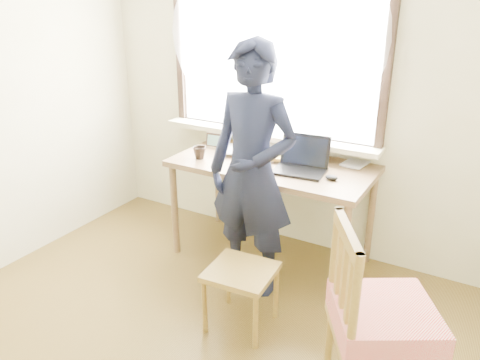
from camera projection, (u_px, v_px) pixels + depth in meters
The scene contains 13 objects.
room_shell at pixel (132, 82), 2.07m from camera, with size 3.52×4.02×2.61m.
desk at pixel (272, 173), 3.55m from camera, with size 1.51×0.75×0.81m.
laptop at pixel (302, 163), 3.36m from camera, with size 0.38×0.32×0.25m.
mug_white at pixel (274, 150), 3.68m from camera, with size 0.11×0.11×0.09m, color white.
mug_dark at pixel (200, 153), 3.60m from camera, with size 0.10×0.10×0.09m, color black.
mouse at pixel (332, 178), 3.20m from camera, with size 0.09×0.06×0.03m, color black.
desk_clutter at pixel (248, 148), 3.78m from camera, with size 0.83×0.50×0.04m.
book_a at pixel (243, 145), 3.89m from camera, with size 0.21×0.29×0.03m, color white.
book_b at pixel (346, 161), 3.54m from camera, with size 0.16×0.22×0.02m, color white.
picture_frame at pixel (214, 141), 3.85m from camera, with size 0.14×0.03×0.11m.
work_chair at pixel (241, 278), 2.91m from camera, with size 0.43×0.41×0.41m.
side_chair at pixel (380, 322), 2.22m from camera, with size 0.64×0.65×1.05m.
person at pixel (252, 172), 3.15m from camera, with size 0.64×0.42×1.75m, color black.
Camera 1 is at (1.43, -1.36, 2.01)m, focal length 35.00 mm.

